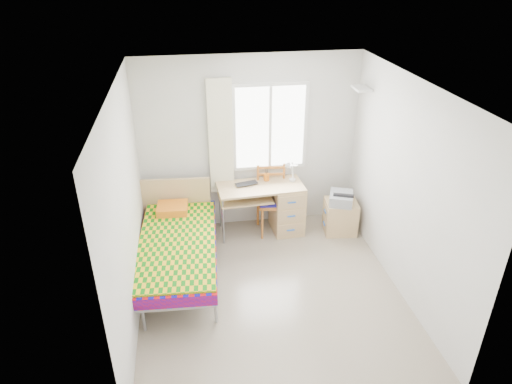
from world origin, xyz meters
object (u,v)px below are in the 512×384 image
(bed, at_px, (177,244))
(chair, at_px, (273,196))
(printer, at_px, (341,198))
(desk, at_px, (282,205))
(cabinet, at_px, (340,217))

(bed, bearing_deg, chair, 34.62)
(printer, bearing_deg, bed, -145.37)
(desk, distance_m, cabinet, 0.89)
(chair, height_order, printer, chair)
(desk, bearing_deg, cabinet, -15.40)
(chair, xyz_separation_m, printer, (0.96, -0.26, 0.02))
(bed, bearing_deg, desk, 31.14)
(desk, height_order, chair, chair)
(bed, relative_size, cabinet, 4.22)
(desk, distance_m, chair, 0.21)
(desk, xyz_separation_m, cabinet, (0.86, -0.19, -0.17))
(cabinet, bearing_deg, bed, -158.83)
(desk, bearing_deg, bed, -155.58)
(bed, relative_size, printer, 4.61)
(printer, bearing_deg, cabinet, 71.77)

